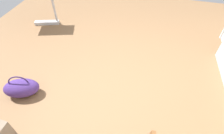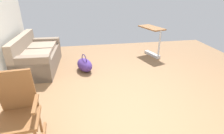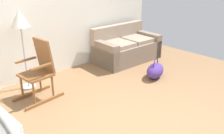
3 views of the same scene
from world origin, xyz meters
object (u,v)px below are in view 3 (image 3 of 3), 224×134
Objects in this scene: rocking_chair at (39,71)px; duffel_bag at (155,71)px; couch at (126,48)px; floor_lamp at (20,24)px.

duffel_bag is (2.15, -0.84, -0.35)m from rocking_chair.
floor_lamp reaches higher than couch.
rocking_chair reaches higher than duffel_bag.
couch is 1.55× the size of rocking_chair.
duffel_bag is at bearing -21.47° from rocking_chair.
floor_lamp is at bearing 147.42° from duffel_bag.
rocking_chair is 2.34m from duffel_bag.
couch is at bearing -5.20° from floor_lamp.
rocking_chair is 1.65× the size of duffel_bag.
duffel_bag is at bearing -105.37° from couch.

